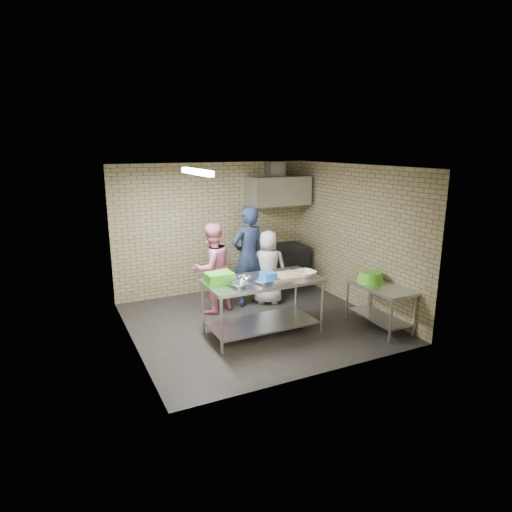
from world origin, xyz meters
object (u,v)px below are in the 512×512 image
Objects in this scene: bottle_green at (292,193)px; man_navy at (248,256)px; woman_white at (268,267)px; woman_pink at (212,268)px; green_basin at (370,277)px; bottle_red at (276,193)px; blue_tub at (268,276)px; stove at (278,266)px; side_counter at (379,306)px; green_crate at (219,278)px; prep_table at (263,307)px.

man_navy is at bearing -146.92° from bottle_green.
woman_pink is at bearing 25.21° from woman_white.
woman_pink is (-2.27, 1.68, 0.00)m from green_basin.
green_basin is 2.00m from woman_white.
bottle_red reaches higher than green_basin.
blue_tub is 1.39× the size of bottle_green.
stove is 2.67m from blue_tub.
blue_tub reaches higher than side_counter.
green_crate reaches higher than side_counter.
prep_table is 1.96m from green_basin.
bottle_green reaches higher than blue_tub.
green_crate is 0.25× the size of woman_pink.
side_counter is 2.79m from stove.
blue_tub is at bearing 163.73° from side_counter.
man_navy is at bearing 168.58° from woman_pink.
woman_pink reaches higher than green_crate.
woman_pink is 1.15× the size of woman_white.
green_basin is (1.88, -0.39, 0.37)m from prep_table.
prep_table is 10.39× the size of bottle_red.
woman_pink is (-0.76, -0.06, -0.13)m from man_navy.
man_navy is (-1.08, -0.76, 0.52)m from stove.
blue_tub is at bearing 170.99° from green_basin.
blue_tub is (-1.85, 0.54, 0.63)m from side_counter.
woman_white is at bearing -136.46° from bottle_green.
green_crate is at bearing -137.24° from stove.
woman_pink is 1.16m from woman_white.
stove is at bearing -151.93° from bottle_green.
bottle_green is at bearing 28.07° from stove.
woman_pink reaches higher than woman_white.
woman_pink is at bearing -156.09° from stove.
blue_tub is (-1.40, -2.21, 0.55)m from stove.
bottle_green is 0.10× the size of woman_white.
bottle_green is 2.11m from man_navy.
blue_tub is 1.56m from woman_white.
green_crate is 2.00× the size of blue_tub.
green_crate reaches higher than prep_table.
bottle_red is (0.05, 0.24, 1.58)m from stove.
man_navy is 1.15× the size of woman_pink.
bottle_green is 2.03m from woman_white.
stove is at bearing 99.76° from green_basin.
woman_white is (-0.74, -1.09, -1.30)m from bottle_red.
woman_pink reaches higher than stove.
side_counter is at bearing -90.00° from bottle_green.
blue_tub is 0.11× the size of man_navy.
green_basin reaches higher than stove.
stove is 1.42m from man_navy.
bottle_red is at bearing 180.00° from bottle_green.
bottle_green reaches higher than side_counter.
bottle_green is 0.09× the size of woman_pink.
bottle_green is (1.90, 2.35, 1.55)m from prep_table.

